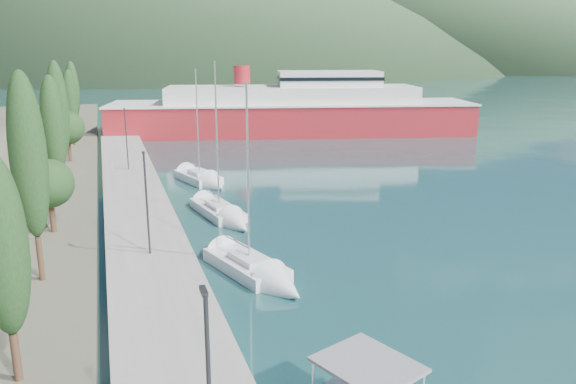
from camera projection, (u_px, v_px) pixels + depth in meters
name	position (u px, v px, depth m)	size (l,w,h in m)	color
ground	(150.00, 101.00, 134.67)	(1400.00, 1400.00, 0.00)	#1A4546
quay	(136.00, 203.00, 45.39)	(5.00, 88.00, 0.80)	gray
tree_row	(59.00, 127.00, 48.43)	(3.53, 64.90, 10.87)	#47301E
lamp_posts	(144.00, 193.00, 33.83)	(0.15, 44.98, 6.06)	#2D2D33
sailboat_near	(265.00, 277.00, 30.89)	(4.81, 8.61, 11.86)	silver
sailboat_mid	(228.00, 218.00, 41.71)	(3.83, 9.00, 12.56)	silver
sailboat_far	(207.00, 182.00, 52.77)	(4.69, 8.33, 11.67)	silver
ferry	(294.00, 112.00, 83.59)	(54.52, 23.45, 10.60)	maroon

